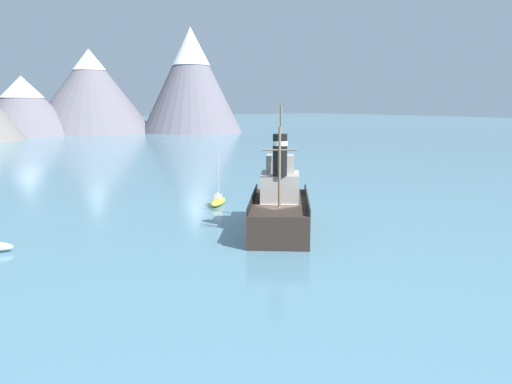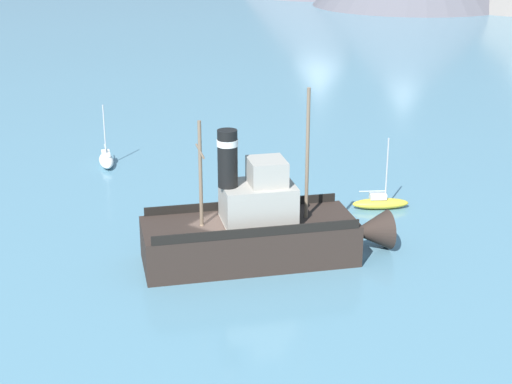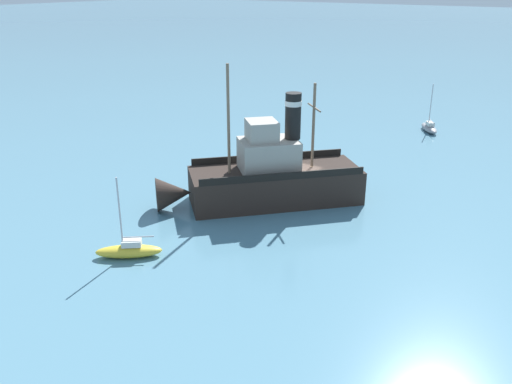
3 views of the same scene
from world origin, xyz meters
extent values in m
plane|color=teal|center=(0.00, 0.00, 0.00)|extent=(600.00, 600.00, 0.00)
cube|color=#2D231E|center=(1.29, 1.06, 1.20)|extent=(11.36, 11.82, 2.40)
cone|color=#2D231E|center=(6.16, 6.37, 1.20)|extent=(3.36, 3.36, 2.35)
cube|color=#9E998E|center=(1.63, 1.43, 3.50)|extent=(4.91, 4.98, 2.20)
cube|color=#9E998E|center=(1.97, 1.80, 5.30)|extent=(2.97, 2.96, 1.40)
cylinder|color=black|center=(0.48, 0.18, 6.20)|extent=(1.10, 1.10, 3.20)
cylinder|color=silver|center=(0.48, 0.18, 7.10)|extent=(1.16, 1.16, 0.35)
cylinder|color=#75604C|center=(3.52, 3.49, 6.15)|extent=(0.20, 0.20, 7.50)
cylinder|color=#75604C|center=(-0.53, -0.93, 5.40)|extent=(0.20, 0.20, 6.00)
cylinder|color=#75604C|center=(-0.53, -0.93, 6.72)|extent=(2.00, 1.85, 0.12)
cube|color=black|center=(-0.29, 2.52, 2.65)|extent=(7.80, 8.48, 0.50)
cube|color=black|center=(2.88, -0.39, 2.65)|extent=(7.80, 8.48, 0.50)
ellipsoid|color=white|center=(-18.42, 9.29, 0.35)|extent=(3.59, 3.33, 0.70)
cube|color=silver|center=(-18.57, 9.42, 0.88)|extent=(1.25, 1.21, 0.36)
cylinder|color=#B7B7BC|center=(-18.19, 9.09, 2.80)|extent=(0.10, 0.10, 4.20)
cylinder|color=#B7B7BC|center=(-18.87, 9.68, 1.25)|extent=(1.41, 1.24, 0.08)
ellipsoid|color=gold|center=(3.64, 12.95, 0.35)|extent=(3.64, 3.26, 0.70)
cube|color=silver|center=(3.48, 12.82, 0.88)|extent=(1.26, 1.19, 0.36)
cylinder|color=#B7B7BC|center=(3.87, 13.14, 2.80)|extent=(0.10, 0.10, 4.20)
cylinder|color=#B7B7BC|center=(3.17, 12.57, 1.25)|extent=(1.44, 1.20, 0.08)
camera|label=1|loc=(-26.75, -30.45, 10.28)|focal=38.00mm
camera|label=2|loc=(25.03, -32.17, 18.82)|focal=55.00mm
camera|label=3|loc=(-18.22, 31.54, 15.04)|focal=38.00mm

